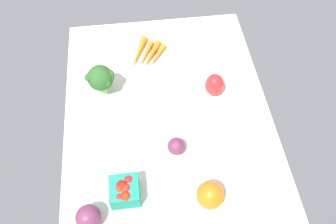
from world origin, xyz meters
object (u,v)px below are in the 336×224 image
Objects in this scene: carrot_bunch at (147,55)px; heirloom_tomato_orange at (210,195)px; red_onion_center at (88,217)px; red_onion_near_basket at (176,146)px; bell_pepper_red at (214,85)px; broccoli_head at (101,79)px; berry_basket at (124,191)px.

heirloom_tomato_orange reaches higher than carrot_bunch.
red_onion_center is 36.03cm from red_onion_near_basket.
heirloom_tomato_orange is at bearing 166.97° from bell_pepper_red.
red_onion_near_basket is 20.47cm from heirloom_tomato_orange.
red_onion_near_basket is at bearing -139.61° from broccoli_head.
red_onion_center is 0.88× the size of heirloom_tomato_orange.
red_onion_near_basket is at bearing -54.35° from red_onion_center.
red_onion_center is 0.42× the size of carrot_bunch.
red_onion_near_basket is 45.50cm from carrot_bunch.
berry_basket reaches higher than red_onion_center.
red_onion_near_basket is 0.69× the size of heirloom_tomato_orange.
red_onion_center reaches higher than red_onion_near_basket.
red_onion_center is 0.58× the size of broccoli_head.
red_onion_near_basket is at bearing 22.89° from heirloom_tomato_orange.
broccoli_head is (5.23, 41.96, 3.49)cm from bell_pepper_red.
carrot_bunch is 2.09× the size of heirloom_tomato_orange.
bell_pepper_red is 51.80cm from berry_basket.
carrot_bunch is 65.47cm from heirloom_tomato_orange.
bell_pepper_red reaches higher than red_onion_near_basket.
heirloom_tomato_orange is at bearing -157.11° from red_onion_near_basket.
broccoli_head is at bearing 34.23° from heirloom_tomato_orange.
heirloom_tomato_orange is at bearing -145.77° from broccoli_head.
berry_basket is at bearing 168.48° from carrot_bunch.
berry_basket is 1.04× the size of heirloom_tomato_orange.
red_onion_center is at bearing 160.69° from carrot_bunch.
bell_pepper_red is 42.43cm from broccoli_head.
carrot_bunch is at bearing 47.59° from bell_pepper_red.
red_onion_near_basket is 23.01cm from berry_basket.
heirloom_tomato_orange is (-63.87, -14.07, 3.01)cm from carrot_bunch.
bell_pepper_red is 0.53× the size of carrot_bunch.
carrot_bunch is (21.76, 23.82, -3.44)cm from bell_pepper_red.
red_onion_center is 13.07cm from berry_basket.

